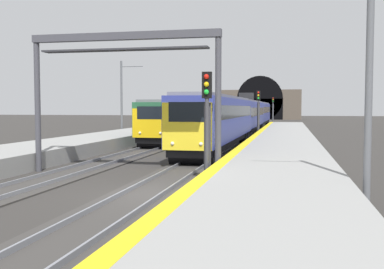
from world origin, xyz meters
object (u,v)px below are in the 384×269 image
Objects in this scene: train_adjacent_platform at (212,115)px; overhead_signal_gantry at (124,66)px; train_main_approaching at (246,115)px; catenary_mast_near at (122,98)px; railway_signal_far at (273,108)px; railway_signal_near at (207,117)px; railway_signal_mid at (258,109)px; catenary_mast_far at (368,69)px.

train_adjacent_platform is 6.22× the size of overhead_signal_gantry.
catenary_mast_near reaches higher than train_main_approaching.
catenary_mast_near reaches higher than railway_signal_far.
railway_signal_far is at bearing -180.00° from railway_signal_near.
railway_signal_mid reaches higher than train_main_approaching.
catenary_mast_near reaches higher than railway_signal_near.
train_main_approaching is 7.57× the size of catenary_mast_far.
overhead_signal_gantry is (-40.20, -2.58, 2.95)m from train_adjacent_platform.
catenary_mast_far reaches higher than railway_signal_near.
train_main_approaching is 36.30m from railway_signal_far.
catenary_mast_near is (-14.28, 7.34, 2.01)m from train_adjacent_platform.
catenary_mast_far reaches higher than railway_signal_far.
railway_signal_far is at bearing -180.00° from railway_signal_mid.
train_adjacent_platform is 43.29m from railway_signal_near.
train_adjacent_platform is at bearing -170.68° from railway_signal_near.
railway_signal_near is 0.93× the size of railway_signal_mid.
railway_signal_near is at bearing 0.00° from railway_signal_far.
overhead_signal_gantry is at bearing -159.05° from catenary_mast_near.
catenary_mast_far reaches higher than train_adjacent_platform.
catenary_mast_far is (-3.35, -5.50, 1.52)m from railway_signal_near.
catenary_mast_far is at bearing 10.91° from train_main_approaching.
railway_signal_mid is 0.61× the size of catenary_mast_near.
catenary_mast_near is at bearing 20.95° from overhead_signal_gantry.
train_adjacent_platform is 14.16m from railway_signal_mid.
catenary_mast_far is (-5.86, -9.93, -0.80)m from overhead_signal_gantry.
railway_signal_far is at bearing 165.28° from train_adjacent_platform.
railway_signal_far is 76.60m from catenary_mast_far.
railway_signal_mid reaches higher than railway_signal_near.
catenary_mast_far is (-46.06, -12.51, 2.15)m from train_adjacent_platform.
train_main_approaching reaches higher than railway_signal_near.
railway_signal_far is 0.56× the size of overhead_signal_gantry.
railway_signal_near is at bearing 7.60° from train_adjacent_platform.
train_adjacent_platform is at bearing -138.34° from train_main_approaching.
catenary_mast_far reaches higher than overhead_signal_gantry.
railway_signal_mid is (30.43, 0.00, 0.19)m from railway_signal_near.
railway_signal_near is 0.57× the size of catenary_mast_near.
train_adjacent_platform is 7.12× the size of catenary_mast_near.
train_main_approaching is 34.50m from overhead_signal_gantry.
catenary_mast_far is (-33.78, -5.50, 1.33)m from railway_signal_mid.
railway_signal_far is (42.62, 0.00, 0.14)m from railway_signal_mid.
train_main_approaching is at bearing -163.84° from railway_signal_mid.
catenary_mast_near is at bearing -17.83° from railway_signal_far.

